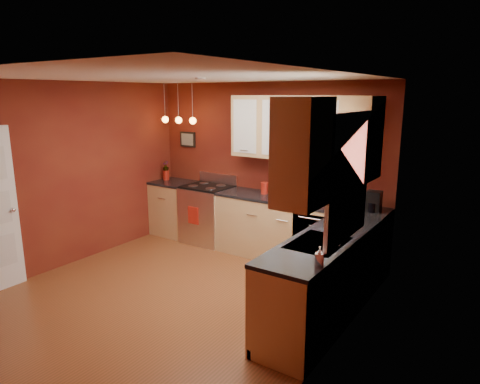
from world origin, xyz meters
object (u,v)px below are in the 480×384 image
Objects in this scene: red_canister at (265,188)px; coffee_maker at (373,202)px; soap_pump at (320,256)px; gas_range at (208,213)px; sink at (318,245)px.

coffee_maker is at bearing -2.65° from red_canister.
coffee_maker reaches higher than soap_pump.
soap_pump is (2.87, -2.05, 0.54)m from gas_range.
sink is 2.23m from red_canister.
sink is (2.62, -1.50, 0.43)m from gas_range.
coffee_maker is 2.05m from soap_pump.
gas_range is 1.59× the size of sink.
soap_pump is (1.82, -2.12, -0.00)m from red_canister.
sink is 0.61m from soap_pump.
sink is at bearing -29.78° from gas_range.
red_canister is 2.80m from soap_pump.
sink is at bearing -95.22° from coffee_maker.
gas_range is 4.14× the size of coffee_maker.
red_canister reaches higher than gas_range.
soap_pump is at bearing -49.36° from red_canister.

